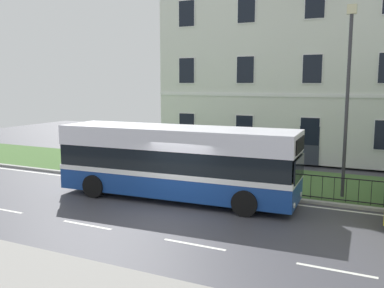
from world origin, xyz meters
The scene contains 6 objects.
ground_plane centered at (0.00, 1.12, -0.01)m, with size 60.00×56.00×0.18m.
georgian_townhouse centered at (2.91, 15.78, 6.48)m, with size 19.64×8.70×12.68m.
iron_verge_railing centered at (2.91, 4.40, 0.62)m, with size 16.24×0.04×0.97m.
single_decker_bus centered at (-0.80, 2.42, 1.57)m, with size 9.97×3.01×2.96m.
street_lamp_post centered at (5.39, 5.25, 4.43)m, with size 0.36×0.24×7.60m.
litter_bin centered at (1.99, 4.92, 0.66)m, with size 0.49×0.49×1.07m.
Camera 1 is at (7.07, -12.56, 4.76)m, focal length 39.42 mm.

